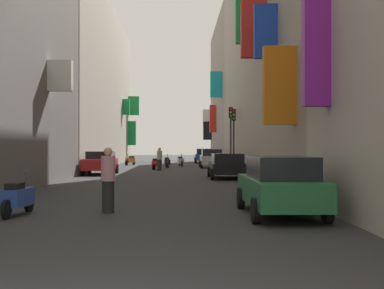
# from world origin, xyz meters

# --- Properties ---
(ground_plane) EXTENTS (140.00, 140.00, 0.00)m
(ground_plane) POSITION_xyz_m (0.00, 30.00, 0.00)
(ground_plane) COLOR #2D2D30
(building_left_mid_b) EXTENTS (7.27, 32.76, 14.58)m
(building_left_mid_b) POSITION_xyz_m (-8.00, 43.63, 7.29)
(building_left_mid_b) COLOR #B2A899
(building_left_mid_b) RESTS_ON ground
(building_right_mid_b) EXTENTS (7.09, 19.49, 14.80)m
(building_right_mid_b) POSITION_xyz_m (7.99, 50.26, 7.40)
(building_right_mid_b) COLOR gray
(building_right_mid_b) RESTS_ON ground
(parked_car_red) EXTENTS (1.97, 3.95, 1.45)m
(parked_car_red) POSITION_xyz_m (-3.94, 28.62, 0.77)
(parked_car_red) COLOR #B21E1E
(parked_car_red) RESTS_ON ground
(parked_car_blue) EXTENTS (1.97, 3.98, 1.52)m
(parked_car_blue) POSITION_xyz_m (3.70, 50.31, 0.79)
(parked_car_blue) COLOR navy
(parked_car_blue) RESTS_ON ground
(parked_car_black) EXTENTS (1.99, 4.32, 1.38)m
(parked_car_black) POSITION_xyz_m (3.71, 24.14, 0.73)
(parked_car_black) COLOR black
(parked_car_black) RESTS_ON ground
(parked_car_green) EXTENTS (1.84, 4.38, 1.52)m
(parked_car_green) POSITION_xyz_m (3.64, 8.78, 0.79)
(parked_car_green) COLOR #236638
(parked_car_green) RESTS_ON ground
(parked_car_silver) EXTENTS (1.94, 4.02, 1.53)m
(parked_car_silver) POSITION_xyz_m (3.73, 38.37, 0.80)
(parked_car_silver) COLOR #B7B7BC
(parked_car_silver) RESTS_ON ground
(scooter_red) EXTENTS (0.74, 1.72, 1.13)m
(scooter_red) POSITION_xyz_m (-0.63, 34.86, 0.46)
(scooter_red) COLOR red
(scooter_red) RESTS_ON ground
(scooter_orange) EXTENTS (0.85, 1.90, 1.13)m
(scooter_orange) POSITION_xyz_m (-3.53, 44.51, 0.46)
(scooter_orange) COLOR orange
(scooter_orange) RESTS_ON ground
(scooter_silver) EXTENTS (0.60, 1.89, 1.13)m
(scooter_silver) POSITION_xyz_m (1.20, 41.45, 0.46)
(scooter_silver) COLOR #ADADB2
(scooter_silver) RESTS_ON ground
(scooter_blue) EXTENTS (0.54, 1.96, 1.13)m
(scooter_blue) POSITION_xyz_m (-3.09, 8.97, 0.46)
(scooter_blue) COLOR #2D4CAD
(scooter_blue) RESTS_ON ground
(scooter_black) EXTENTS (0.57, 1.81, 1.13)m
(scooter_black) POSITION_xyz_m (0.07, 38.33, 0.46)
(scooter_black) COLOR black
(scooter_black) RESTS_ON ground
(pedestrian_crossing) EXTENTS (0.47, 0.47, 1.75)m
(pedestrian_crossing) POSITION_xyz_m (-0.85, 9.46, 0.88)
(pedestrian_crossing) COLOR black
(pedestrian_crossing) RESTS_ON ground
(pedestrian_near_left) EXTENTS (0.39, 0.39, 1.68)m
(pedestrian_near_left) POSITION_xyz_m (-0.37, 33.27, 0.84)
(pedestrian_near_left) COLOR #252525
(pedestrian_near_left) RESTS_ON ground
(traffic_light_near_corner) EXTENTS (0.26, 0.34, 4.19)m
(traffic_light_near_corner) POSITION_xyz_m (4.59, 28.99, 2.86)
(traffic_light_near_corner) COLOR #2D2D2D
(traffic_light_near_corner) RESTS_ON ground
(traffic_light_far_corner) EXTENTS (0.26, 0.34, 4.46)m
(traffic_light_far_corner) POSITION_xyz_m (4.59, 30.96, 3.03)
(traffic_light_far_corner) COLOR #2D2D2D
(traffic_light_far_corner) RESTS_ON ground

